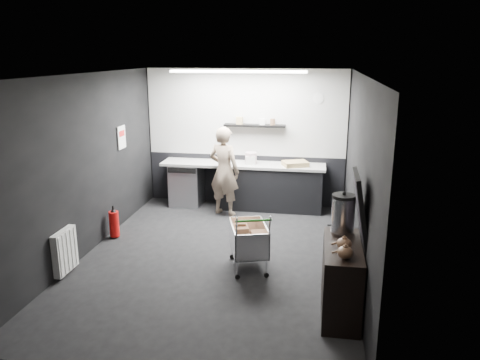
# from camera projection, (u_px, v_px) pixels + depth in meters

# --- Properties ---
(floor) EXTENTS (5.50, 5.50, 0.00)m
(floor) POSITION_uv_depth(u_px,v_px,m) (217.00, 257.00, 7.06)
(floor) COLOR black
(floor) RESTS_ON ground
(ceiling) EXTENTS (5.50, 5.50, 0.00)m
(ceiling) POSITION_uv_depth(u_px,v_px,m) (214.00, 74.00, 6.35)
(ceiling) COLOR white
(ceiling) RESTS_ON wall_back
(wall_back) EXTENTS (5.50, 0.00, 5.50)m
(wall_back) POSITION_uv_depth(u_px,v_px,m) (246.00, 138.00, 9.32)
(wall_back) COLOR black
(wall_back) RESTS_ON floor
(wall_front) EXTENTS (5.50, 0.00, 5.50)m
(wall_front) POSITION_uv_depth(u_px,v_px,m) (148.00, 246.00, 4.09)
(wall_front) COLOR black
(wall_front) RESTS_ON floor
(wall_left) EXTENTS (0.00, 5.50, 5.50)m
(wall_left) POSITION_uv_depth(u_px,v_px,m) (86.00, 165.00, 7.03)
(wall_left) COLOR black
(wall_left) RESTS_ON floor
(wall_right) EXTENTS (0.00, 5.50, 5.50)m
(wall_right) POSITION_uv_depth(u_px,v_px,m) (359.00, 177.00, 6.38)
(wall_right) COLOR black
(wall_right) RESTS_ON floor
(kitchen_wall_panel) EXTENTS (3.95, 0.02, 1.70)m
(kitchen_wall_panel) POSITION_uv_depth(u_px,v_px,m) (245.00, 113.00, 9.17)
(kitchen_wall_panel) COLOR #BBBBB6
(kitchen_wall_panel) RESTS_ON wall_back
(dado_panel) EXTENTS (3.95, 0.02, 1.00)m
(dado_panel) POSITION_uv_depth(u_px,v_px,m) (245.00, 179.00, 9.53)
(dado_panel) COLOR black
(dado_panel) RESTS_ON wall_back
(floating_shelf) EXTENTS (1.20, 0.22, 0.04)m
(floating_shelf) POSITION_uv_depth(u_px,v_px,m) (255.00, 125.00, 9.09)
(floating_shelf) COLOR black
(floating_shelf) RESTS_ON wall_back
(wall_clock) EXTENTS (0.20, 0.03, 0.20)m
(wall_clock) POSITION_uv_depth(u_px,v_px,m) (318.00, 98.00, 8.86)
(wall_clock) COLOR silver
(wall_clock) RESTS_ON wall_back
(poster) EXTENTS (0.02, 0.30, 0.40)m
(poster) POSITION_uv_depth(u_px,v_px,m) (122.00, 137.00, 8.21)
(poster) COLOR white
(poster) RESTS_ON wall_left
(poster_red_band) EXTENTS (0.02, 0.22, 0.10)m
(poster_red_band) POSITION_uv_depth(u_px,v_px,m) (122.00, 133.00, 8.19)
(poster_red_band) COLOR red
(poster_red_band) RESTS_ON poster
(radiator) EXTENTS (0.10, 0.50, 0.60)m
(radiator) POSITION_uv_depth(u_px,v_px,m) (65.00, 251.00, 6.42)
(radiator) COLOR silver
(radiator) RESTS_ON wall_left
(ceiling_strip) EXTENTS (2.40, 0.20, 0.04)m
(ceiling_strip) POSITION_uv_depth(u_px,v_px,m) (238.00, 72.00, 8.12)
(ceiling_strip) COLOR white
(ceiling_strip) RESTS_ON ceiling
(prep_counter) EXTENTS (3.20, 0.61, 0.90)m
(prep_counter) POSITION_uv_depth(u_px,v_px,m) (250.00, 185.00, 9.22)
(prep_counter) COLOR black
(prep_counter) RESTS_ON floor
(person) EXTENTS (0.71, 0.58, 1.69)m
(person) POSITION_uv_depth(u_px,v_px,m) (224.00, 171.00, 8.76)
(person) COLOR beige
(person) RESTS_ON floor
(shopping_cart) EXTENTS (0.70, 0.95, 0.89)m
(shopping_cart) POSITION_uv_depth(u_px,v_px,m) (248.00, 240.00, 6.61)
(shopping_cart) COLOR silver
(shopping_cart) RESTS_ON floor
(sideboard) EXTENTS (0.48, 1.13, 1.70)m
(sideboard) POSITION_uv_depth(u_px,v_px,m) (343.00, 269.00, 5.47)
(sideboard) COLOR black
(sideboard) RESTS_ON floor
(fire_extinguisher) EXTENTS (0.16, 0.16, 0.53)m
(fire_extinguisher) POSITION_uv_depth(u_px,v_px,m) (114.00, 223.00, 7.75)
(fire_extinguisher) COLOR red
(fire_extinguisher) RESTS_ON floor
(cardboard_box) EXTENTS (0.55, 0.49, 0.09)m
(cardboard_box) POSITION_uv_depth(u_px,v_px,m) (295.00, 164.00, 8.90)
(cardboard_box) COLOR #A08755
(cardboard_box) RESTS_ON prep_counter
(pink_tub) EXTENTS (0.22, 0.22, 0.22)m
(pink_tub) POSITION_uv_depth(u_px,v_px,m) (251.00, 158.00, 9.07)
(pink_tub) COLOR beige
(pink_tub) RESTS_ON prep_counter
(white_container) EXTENTS (0.20, 0.16, 0.16)m
(white_container) POSITION_uv_depth(u_px,v_px,m) (250.00, 160.00, 9.03)
(white_container) COLOR silver
(white_container) RESTS_ON prep_counter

